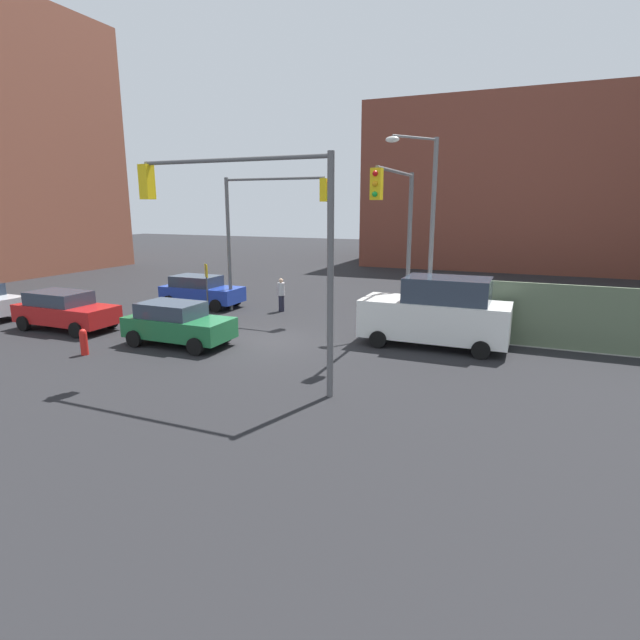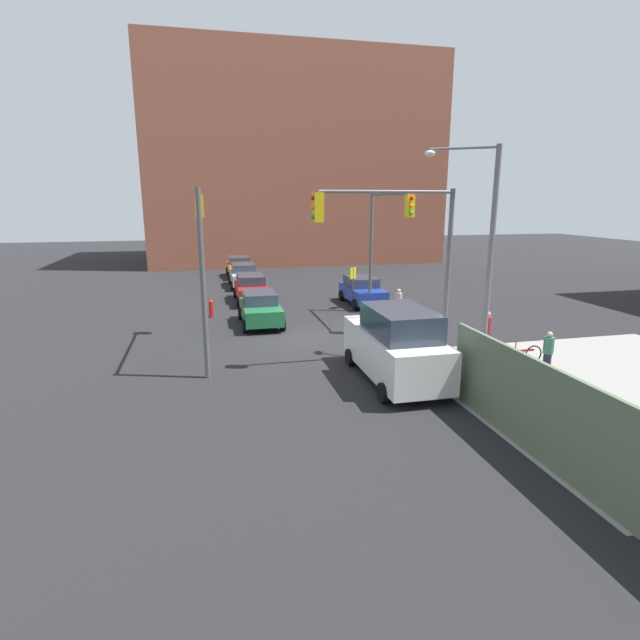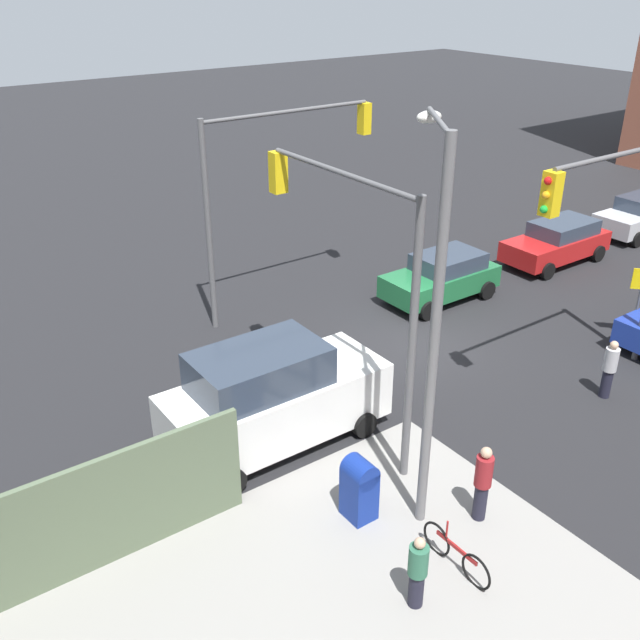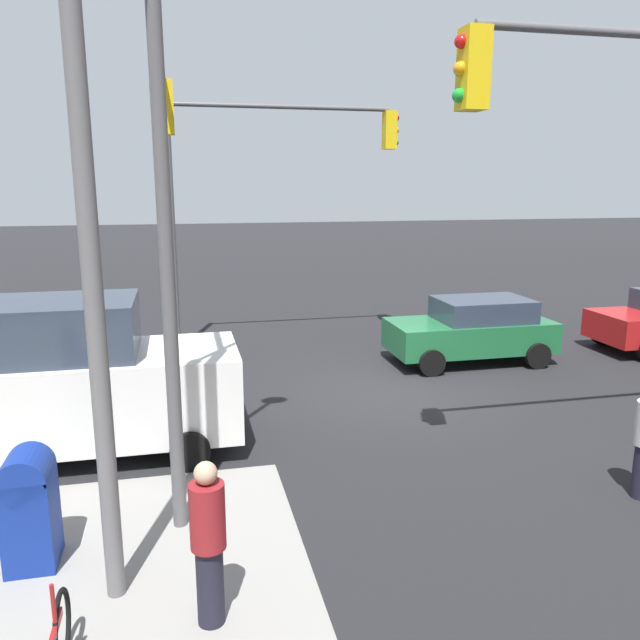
# 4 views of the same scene
# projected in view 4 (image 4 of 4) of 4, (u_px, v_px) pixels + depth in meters

# --- Properties ---
(ground_plane) EXTENTS (120.00, 120.00, 0.00)m
(ground_plane) POSITION_uv_depth(u_px,v_px,m) (391.00, 392.00, 13.54)
(ground_plane) COLOR black
(traffic_signal_se_corner) EXTENTS (6.24, 0.36, 6.50)m
(traffic_signal_se_corner) POSITION_uv_depth(u_px,v_px,m) (263.00, 174.00, 16.38)
(traffic_signal_se_corner) COLOR #59595B
(traffic_signal_se_corner) RESTS_ON ground
(traffic_signal_ne_corner) EXTENTS (0.36, 5.36, 6.50)m
(traffic_signal_ne_corner) POSITION_uv_depth(u_px,v_px,m) (165.00, 171.00, 9.24)
(traffic_signal_ne_corner) COLOR #59595B
(traffic_signal_ne_corner) RESTS_ON ground
(street_lamp_corner) EXTENTS (1.77, 2.24, 8.00)m
(street_lamp_corner) POSITION_uv_depth(u_px,v_px,m) (109.00, 157.00, 6.22)
(street_lamp_corner) COLOR slate
(street_lamp_corner) RESTS_ON ground
(mailbox_blue) EXTENTS (0.56, 0.64, 1.43)m
(mailbox_blue) POSITION_uv_depth(u_px,v_px,m) (29.00, 505.00, 7.28)
(mailbox_blue) COLOR navy
(mailbox_blue) RESTS_ON ground
(fire_hydrant) EXTENTS (0.26, 0.26, 0.94)m
(fire_hydrant) POSITION_uv_depth(u_px,v_px,m) (504.00, 319.00, 18.52)
(fire_hydrant) COLOR red
(fire_hydrant) RESTS_ON ground
(coupe_green) EXTENTS (4.07, 2.02, 1.62)m
(coupe_green) POSITION_uv_depth(u_px,v_px,m) (473.00, 329.00, 15.71)
(coupe_green) COLOR #1E6638
(coupe_green) RESTS_ON ground
(van_white_delivery) EXTENTS (5.40, 2.32, 2.62)m
(van_white_delivery) POSITION_uv_depth(u_px,v_px,m) (65.00, 381.00, 10.20)
(van_white_delivery) COLOR white
(van_white_delivery) RESTS_ON ground
(pedestrian_walking_north) EXTENTS (0.36, 0.36, 1.79)m
(pedestrian_walking_north) POSITION_uv_depth(u_px,v_px,m) (208.00, 541.00, 6.25)
(pedestrian_walking_north) COLOR maroon
(pedestrian_walking_north) RESTS_ON ground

